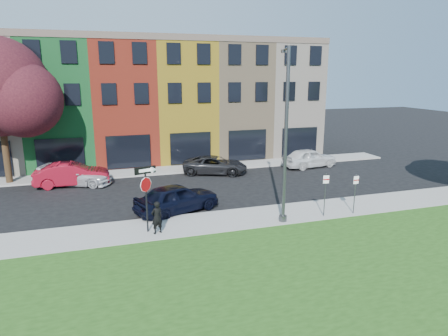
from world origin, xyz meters
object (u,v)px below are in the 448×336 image
object	(u,v)px
man	(157,217)
sedan_near	(177,198)
street_lamp	(285,136)
stop_sign	(146,186)

from	to	relation	value
man	sedan_near	distance (m)	3.36
sedan_near	street_lamp	bearing A→B (deg)	-143.37
man	street_lamp	distance (m)	7.38
stop_sign	sedan_near	distance (m)	3.65
man	street_lamp	world-z (taller)	street_lamp
stop_sign	man	world-z (taller)	stop_sign
sedan_near	stop_sign	bearing A→B (deg)	122.94
stop_sign	sedan_near	xyz separation A→B (m)	(1.95, 2.66, -1.58)
man	street_lamp	bearing A→B (deg)	158.25
man	stop_sign	bearing A→B (deg)	-59.70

